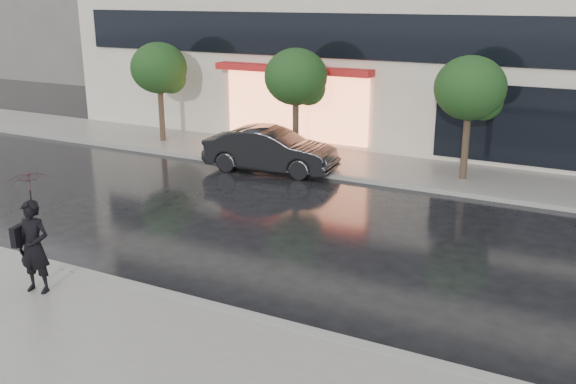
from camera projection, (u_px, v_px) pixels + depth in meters
The scene contains 10 objects.
ground at pixel (205, 282), 13.37m from camera, with size 120.00×120.00×0.00m, color black.
sidewalk_near at pixel (92, 353), 10.61m from camera, with size 60.00×4.50×0.12m, color slate.
sidewalk_far at pixel (376, 167), 22.02m from camera, with size 60.00×3.50×0.12m, color slate.
curb_near at pixel (175, 298), 12.51m from camera, with size 60.00×0.25×0.14m, color gray.
curb_far at pixel (357, 179), 20.54m from camera, with size 60.00×0.25×0.14m, color gray.
tree_far_west at pixel (161, 70), 24.97m from camera, with size 2.20×2.20×3.99m.
tree_mid_west at pixel (298, 79), 22.30m from camera, with size 2.20×2.20×3.99m.
tree_mid_east at pixel (472, 91), 19.62m from camera, with size 2.20×2.20×3.99m.
parked_car at pixel (271, 150), 21.54m from camera, with size 1.56×4.47×1.47m, color black.
pedestrian_with_umbrella at pixel (32, 221), 12.27m from camera, with size 0.97×0.98×2.44m.
Camera 1 is at (7.24, -10.00, 5.75)m, focal length 40.00 mm.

